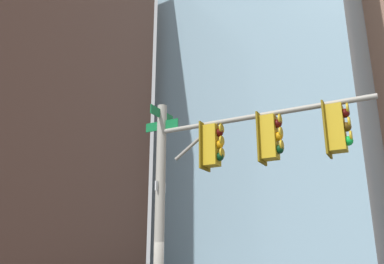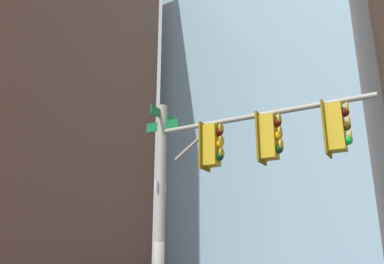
# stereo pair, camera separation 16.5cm
# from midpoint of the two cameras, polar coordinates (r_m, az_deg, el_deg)

# --- Properties ---
(signal_pole_assembly) EXTENTS (5.65, 1.13, 6.00)m
(signal_pole_assembly) POSITION_cam_midpoint_polar(r_m,az_deg,el_deg) (9.40, 3.85, -5.21)
(signal_pole_assembly) COLOR #9E998C
(signal_pole_assembly) RESTS_ON ground_plane
(building_brick_nearside) EXTENTS (19.25, 21.32, 37.60)m
(building_brick_nearside) POSITION_cam_midpoint_polar(r_m,az_deg,el_deg) (45.64, -24.09, 5.64)
(building_brick_nearside) COLOR brown
(building_brick_nearside) RESTS_ON ground_plane
(building_glass_tower) EXTENTS (23.02, 31.62, 72.69)m
(building_glass_tower) POSITION_cam_midpoint_polar(r_m,az_deg,el_deg) (64.47, 12.59, 15.15)
(building_glass_tower) COLOR #8CB2C6
(building_glass_tower) RESTS_ON ground_plane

